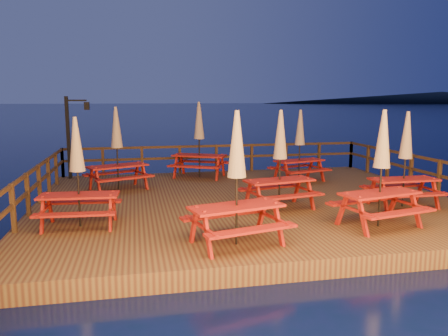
# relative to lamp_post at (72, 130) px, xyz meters

# --- Properties ---
(ground) EXTENTS (500.00, 500.00, 0.00)m
(ground) POSITION_rel_lamp_post_xyz_m (5.39, -4.55, -2.20)
(ground) COLOR #050F32
(ground) RESTS_ON ground
(deck) EXTENTS (12.00, 10.00, 0.40)m
(deck) POSITION_rel_lamp_post_xyz_m (5.39, -4.55, -2.00)
(deck) COLOR #472717
(deck) RESTS_ON ground
(deck_piles) EXTENTS (11.44, 9.44, 1.40)m
(deck_piles) POSITION_rel_lamp_post_xyz_m (5.39, -4.55, -2.50)
(deck_piles) COLOR #341D10
(deck_piles) RESTS_ON ground
(railing) EXTENTS (11.80, 9.75, 1.10)m
(railing) POSITION_rel_lamp_post_xyz_m (5.39, -2.77, -1.03)
(railing) COLOR #341D10
(railing) RESTS_ON deck
(lamp_post) EXTENTS (0.85, 0.18, 3.00)m
(lamp_post) POSITION_rel_lamp_post_xyz_m (0.00, 0.00, 0.00)
(lamp_post) COLOR black
(lamp_post) RESTS_ON deck
(headland_right) EXTENTS (230.40, 86.40, 7.00)m
(headland_right) POSITION_rel_lamp_post_xyz_m (190.39, 225.45, 1.30)
(headland_right) COLOR black
(headland_right) RESTS_ON ground
(picnic_table_0) EXTENTS (1.87, 1.58, 2.53)m
(picnic_table_0) POSITION_rel_lamp_post_xyz_m (0.92, -6.46, -0.48)
(picnic_table_0) COLOR maroon
(picnic_table_0) RESTS_ON deck
(picnic_table_1) EXTENTS (2.21, 1.97, 2.71)m
(picnic_table_1) POSITION_rel_lamp_post_xyz_m (4.18, -8.40, -0.39)
(picnic_table_1) COLOR maroon
(picnic_table_1) RESTS_ON deck
(picnic_table_2) EXTENTS (2.09, 1.87, 2.53)m
(picnic_table_2) POSITION_rel_lamp_post_xyz_m (7.92, -2.21, -0.48)
(picnic_table_2) COLOR maroon
(picnic_table_2) RESTS_ON deck
(picnic_table_3) EXTENTS (1.82, 1.50, 2.59)m
(picnic_table_3) POSITION_rel_lamp_post_xyz_m (9.35, -6.27, -0.45)
(picnic_table_3) COLOR maroon
(picnic_table_3) RESTS_ON deck
(picnic_table_4) EXTENTS (2.17, 1.92, 2.69)m
(picnic_table_4) POSITION_rel_lamp_post_xyz_m (7.69, -7.83, -0.40)
(picnic_table_4) COLOR maroon
(picnic_table_4) RESTS_ON deck
(picnic_table_5) EXTENTS (2.47, 2.32, 2.80)m
(picnic_table_5) POSITION_rel_lamp_post_xyz_m (4.56, -0.70, -0.34)
(picnic_table_5) COLOR maroon
(picnic_table_5) RESTS_ON deck
(picnic_table_6) EXTENTS (2.31, 2.14, 2.66)m
(picnic_table_6) POSITION_rel_lamp_post_xyz_m (1.65, -2.42, -0.41)
(picnic_table_6) COLOR maroon
(picnic_table_6) RESTS_ON deck
(picnic_table_7) EXTENTS (2.11, 1.85, 2.63)m
(picnic_table_7) POSITION_rel_lamp_post_xyz_m (5.97, -5.79, -0.43)
(picnic_table_7) COLOR maroon
(picnic_table_7) RESTS_ON deck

